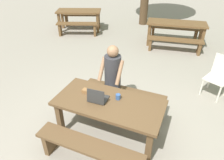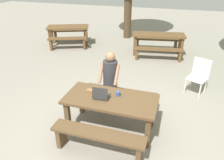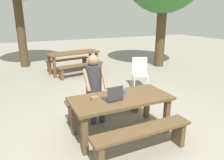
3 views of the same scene
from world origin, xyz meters
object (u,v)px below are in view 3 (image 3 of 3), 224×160
object	(u,v)px
person_seated	(94,83)
plastic_chair	(140,72)
small_pouch	(95,98)
laptop	(113,96)
coffee_mug	(123,92)
picnic_table_front	(121,103)
picnic_table_mid	(73,56)

from	to	relation	value
person_seated	plastic_chair	bearing A→B (deg)	35.12
person_seated	small_pouch	bearing A→B (deg)	-110.31
laptop	coffee_mug	xyz separation A→B (m)	(0.28, 0.17, -0.02)
picnic_table_front	small_pouch	bearing A→B (deg)	169.93
picnic_table_front	plastic_chair	size ratio (longest dim) A/B	1.97
picnic_table_front	coffee_mug	world-z (taller)	coffee_mug
person_seated	plastic_chair	world-z (taller)	person_seated
plastic_chair	person_seated	bearing A→B (deg)	-121.30
coffee_mug	picnic_table_mid	size ratio (longest dim) A/B	0.05
laptop	coffee_mug	distance (m)	0.33
laptop	small_pouch	size ratio (longest dim) A/B	2.46
picnic_table_front	coffee_mug	xyz separation A→B (m)	(0.11, 0.12, 0.15)
coffee_mug	person_seated	size ratio (longest dim) A/B	0.07
person_seated	plastic_chair	distance (m)	2.37
coffee_mug	person_seated	bearing A→B (deg)	121.79
picnic_table_front	laptop	size ratio (longest dim) A/B	5.78
plastic_chair	picnic_table_mid	distance (m)	2.79
picnic_table_front	plastic_chair	distance (m)	2.64
picnic_table_mid	small_pouch	bearing A→B (deg)	-110.25
coffee_mug	person_seated	distance (m)	0.66
picnic_table_front	picnic_table_mid	world-z (taller)	picnic_table_mid
laptop	picnic_table_front	bearing A→B (deg)	-166.25
person_seated	laptop	bearing A→B (deg)	-85.02
laptop	picnic_table_mid	bearing A→B (deg)	-100.34
laptop	picnic_table_mid	world-z (taller)	laptop
laptop	picnic_table_mid	xyz separation A→B (m)	(0.55, 4.55, -0.12)
small_pouch	plastic_chair	distance (m)	2.91
coffee_mug	plastic_chair	bearing A→B (deg)	50.44
plastic_chair	picnic_table_mid	xyz separation A→B (m)	(-1.30, 2.46, 0.18)
picnic_table_front	small_pouch	world-z (taller)	small_pouch
small_pouch	person_seated	xyz separation A→B (m)	(0.22, 0.60, 0.06)
person_seated	coffee_mug	bearing A→B (deg)	-58.21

